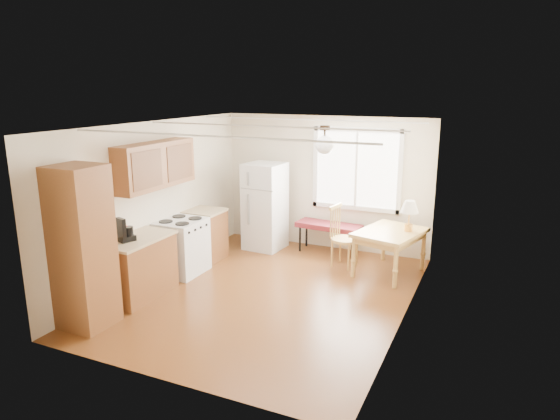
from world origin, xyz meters
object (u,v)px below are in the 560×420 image
Objects in this scene: bench at (329,227)px; refrigerator at (265,206)px; dining_table at (390,237)px; chair at (340,231)px.

refrigerator is at bearing -163.92° from bench.
refrigerator is 2.49m from dining_table.
bench is at bearing 133.19° from chair.
dining_table is at bearing -4.37° from refrigerator.
chair is (0.39, -0.58, 0.11)m from bench.
dining_table is 0.87m from chair.
chair is at bearing -51.26° from bench.
bench is at bearing 168.95° from dining_table.
refrigerator is 1.63m from chair.
chair reaches higher than bench.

